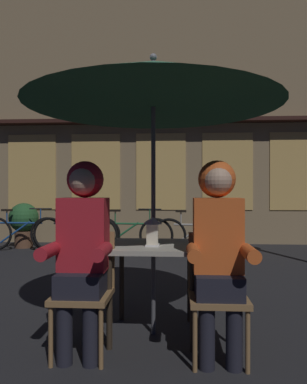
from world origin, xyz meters
TOP-DOWN VIEW (x-y plane):
  - ground_plane at (0.00, 0.00)m, footprint 60.00×60.00m
  - cafe_table at (0.00, 0.00)m, footprint 0.72×0.72m
  - patio_umbrella at (0.00, 0.00)m, footprint 2.10×2.10m
  - lantern at (0.00, -0.11)m, footprint 0.11×0.11m
  - chair_left at (-0.48, -0.37)m, footprint 0.40×0.40m
  - chair_right at (0.48, -0.37)m, footprint 0.40×0.40m
  - person_left_hooded at (-0.48, -0.43)m, footprint 0.45×0.56m
  - person_right_hooded at (0.48, -0.43)m, footprint 0.45×0.56m
  - shopfront_building at (0.58, 5.40)m, footprint 10.00×0.93m
  - bicycle_nearest at (-2.85, 3.95)m, footprint 1.68×0.08m
  - bicycle_second at (-1.76, 3.90)m, footprint 1.68×0.10m
  - bicycle_third at (-0.70, 3.92)m, footprint 1.68×0.16m
  - bicycle_fourth at (0.56, 3.79)m, footprint 1.68×0.15m
  - potted_plant at (-2.96, 4.34)m, footprint 0.60×0.60m

SIDE VIEW (x-z plane):
  - ground_plane at x=0.00m, z-range 0.00..0.00m
  - bicycle_nearest at x=-2.85m, z-range -0.07..0.77m
  - bicycle_second at x=-1.76m, z-range -0.07..0.77m
  - bicycle_third at x=-0.70m, z-range -0.07..0.77m
  - bicycle_fourth at x=0.56m, z-range -0.07..0.77m
  - chair_left at x=-0.48m, z-range 0.05..0.92m
  - chair_right at x=0.48m, z-range 0.05..0.92m
  - potted_plant at x=-2.96m, z-range 0.08..1.00m
  - cafe_table at x=0.00m, z-range 0.27..1.01m
  - person_left_hooded at x=-0.48m, z-range 0.15..1.55m
  - person_right_hooded at x=0.48m, z-range 0.15..1.55m
  - lantern at x=0.00m, z-range 0.75..0.98m
  - patio_umbrella at x=0.00m, z-range 0.90..3.21m
  - shopfront_building at x=0.58m, z-range -0.01..6.19m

